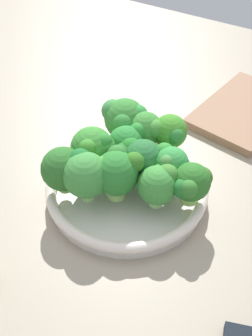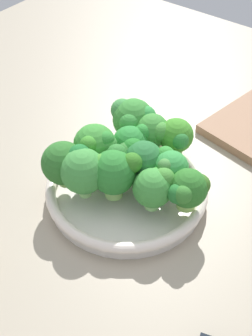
% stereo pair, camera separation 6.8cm
% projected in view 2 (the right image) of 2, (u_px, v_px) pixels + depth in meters
% --- Properties ---
extents(ground_plane, '(1.30, 1.30, 0.03)m').
position_uv_depth(ground_plane, '(117.00, 211.00, 0.71)').
color(ground_plane, gray).
extents(bowl, '(0.25, 0.25, 0.03)m').
position_uv_depth(bowl, '(126.00, 189.00, 0.71)').
color(bowl, silver).
rests_on(bowl, ground_plane).
extents(broccoli_floret_0, '(0.05, 0.05, 0.07)m').
position_uv_depth(broccoli_floret_0, '(176.00, 136.00, 0.71)').
color(broccoli_floret_0, '#8FC060').
rests_on(broccoli_floret_0, bowl).
extents(broccoli_floret_1, '(0.07, 0.07, 0.08)m').
position_uv_depth(broccoli_floret_1, '(133.00, 119.00, 0.73)').
color(broccoli_floret_1, '#8ECD5F').
rests_on(broccoli_floret_1, bowl).
extents(broccoli_floret_2, '(0.07, 0.07, 0.08)m').
position_uv_depth(broccoli_floret_2, '(86.00, 171.00, 0.65)').
color(broccoli_floret_2, '#91CE72').
rests_on(broccoli_floret_2, bowl).
extents(broccoli_floret_3, '(0.06, 0.06, 0.06)m').
position_uv_depth(broccoli_floret_3, '(188.00, 189.00, 0.64)').
color(broccoli_floret_3, '#A2D563').
rests_on(broccoli_floret_3, bowl).
extents(broccoli_floret_4, '(0.07, 0.07, 0.08)m').
position_uv_depth(broccoli_floret_4, '(96.00, 146.00, 0.68)').
color(broccoli_floret_4, '#95BF5D').
rests_on(broccoli_floret_4, bowl).
extents(broccoli_floret_5, '(0.05, 0.06, 0.07)m').
position_uv_depth(broccoli_floret_5, '(153.00, 132.00, 0.72)').
color(broccoli_floret_5, '#8CC661').
rests_on(broccoli_floret_5, bowl).
extents(broccoli_floret_6, '(0.07, 0.07, 0.08)m').
position_uv_depth(broccoli_floret_6, '(115.00, 171.00, 0.65)').
color(broccoli_floret_6, '#93C865').
rests_on(broccoli_floret_6, bowl).
extents(broccoli_floret_7, '(0.06, 0.06, 0.07)m').
position_uv_depth(broccoli_floret_7, '(132.00, 143.00, 0.71)').
color(broccoli_floret_7, '#96D86A').
rests_on(broccoli_floret_7, bowl).
extents(broccoli_floret_8, '(0.06, 0.06, 0.07)m').
position_uv_depth(broccoli_floret_8, '(170.00, 168.00, 0.66)').
color(broccoli_floret_8, '#88BC4D').
rests_on(broccoli_floret_8, bowl).
extents(broccoli_floret_9, '(0.06, 0.06, 0.06)m').
position_uv_depth(broccoli_floret_9, '(154.00, 187.00, 0.64)').
color(broccoli_floret_9, '#8FD271').
rests_on(broccoli_floret_9, bowl).
extents(broccoli_floret_10, '(0.06, 0.08, 0.08)m').
position_uv_depth(broccoli_floret_10, '(67.00, 163.00, 0.66)').
color(broccoli_floret_10, '#A2CE68').
rests_on(broccoli_floret_10, bowl).
extents(broccoli_floret_11, '(0.06, 0.08, 0.07)m').
position_uv_depth(broccoli_floret_11, '(140.00, 160.00, 0.68)').
color(broccoli_floret_11, '#90C964').
rests_on(broccoli_floret_11, bowl).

